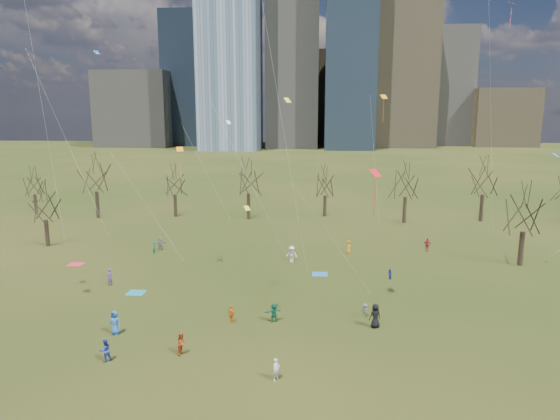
# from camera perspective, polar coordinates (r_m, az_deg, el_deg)

# --- Properties ---
(ground) EXTENTS (500.00, 500.00, 0.00)m
(ground) POSITION_cam_1_polar(r_m,az_deg,el_deg) (40.10, -1.28, -13.22)
(ground) COLOR black
(ground) RESTS_ON ground
(downtown_skyline) EXTENTS (212.50, 78.00, 118.00)m
(downtown_skyline) POSITION_cam_1_polar(r_m,az_deg,el_deg) (248.12, 2.89, 16.27)
(downtown_skyline) COLOR slate
(downtown_skyline) RESTS_ON ground
(bare_tree_row) EXTENTS (113.04, 29.80, 9.50)m
(bare_tree_row) POSITION_cam_1_polar(r_m,az_deg,el_deg) (74.42, 1.34, 3.06)
(bare_tree_row) COLOR black
(bare_tree_row) RESTS_ON ground
(blanket_teal) EXTENTS (1.60, 1.50, 0.03)m
(blanket_teal) POSITION_cam_1_polar(r_m,az_deg,el_deg) (48.90, -16.14, -9.08)
(blanket_teal) COLOR teal
(blanket_teal) RESTS_ON ground
(blanket_navy) EXTENTS (1.60, 1.50, 0.03)m
(blanket_navy) POSITION_cam_1_polar(r_m,az_deg,el_deg) (52.33, 4.58, -7.32)
(blanket_navy) COLOR #2566AD
(blanket_navy) RESTS_ON ground
(blanket_crimson) EXTENTS (1.60, 1.50, 0.03)m
(blanket_crimson) POSITION_cam_1_polar(r_m,az_deg,el_deg) (59.82, -22.29, -5.77)
(blanket_crimson) COLOR red
(blanket_crimson) RESTS_ON ground
(person_0) EXTENTS (1.02, 0.78, 1.87)m
(person_0) POSITION_cam_1_polar(r_m,az_deg,el_deg) (40.52, -18.35, -12.10)
(person_0) COLOR #275EAC
(person_0) RESTS_ON ground
(person_1) EXTENTS (0.61, 0.63, 1.45)m
(person_1) POSITION_cam_1_polar(r_m,az_deg,el_deg) (32.70, -0.44, -17.76)
(person_1) COLOR silver
(person_1) RESTS_ON ground
(person_2) EXTENTS (0.81, 0.92, 1.60)m
(person_2) POSITION_cam_1_polar(r_m,az_deg,el_deg) (36.32, -11.14, -14.76)
(person_2) COLOR #A73D17
(person_2) RESTS_ON ground
(person_3) EXTENTS (0.83, 0.86, 1.18)m
(person_3) POSITION_cam_1_polar(r_m,az_deg,el_deg) (42.17, 9.68, -11.26)
(person_3) COLOR #5B5C60
(person_3) RESTS_ON ground
(person_4) EXTENTS (0.84, 0.87, 1.46)m
(person_4) POSITION_cam_1_polar(r_m,az_deg,el_deg) (40.71, -5.58, -11.77)
(person_4) COLOR orange
(person_4) RESTS_ON ground
(person_5) EXTENTS (1.57, 1.05, 1.62)m
(person_5) POSITION_cam_1_polar(r_m,az_deg,el_deg) (40.68, -0.71, -11.61)
(person_5) COLOR #197450
(person_5) RESTS_ON ground
(person_6) EXTENTS (1.11, 0.94, 1.93)m
(person_6) POSITION_cam_1_polar(r_m,az_deg,el_deg) (40.32, 10.83, -11.79)
(person_6) COLOR black
(person_6) RESTS_ON ground
(person_7) EXTENTS (0.60, 0.73, 1.73)m
(person_7) POSITION_cam_1_polar(r_m,az_deg,el_deg) (51.39, -18.90, -7.25)
(person_7) COLOR #744992
(person_7) RESTS_ON ground
(person_8) EXTENTS (0.52, 0.61, 1.11)m
(person_8) POSITION_cam_1_polar(r_m,az_deg,el_deg) (51.57, 12.41, -7.20)
(person_8) COLOR #232A99
(person_8) RESTS_ON ground
(person_9) EXTENTS (1.30, 0.87, 1.86)m
(person_9) POSITION_cam_1_polar(r_m,az_deg,el_deg) (56.05, 1.35, -5.05)
(person_9) COLOR white
(person_9) RESTS_ON ground
(person_10) EXTENTS (0.96, 0.40, 1.64)m
(person_10) POSITION_cam_1_polar(r_m,az_deg,el_deg) (62.84, 16.46, -3.83)
(person_10) COLOR #A31733
(person_10) RESTS_ON ground
(person_11) EXTENTS (1.47, 1.27, 1.60)m
(person_11) POSITION_cam_1_polar(r_m,az_deg,el_deg) (62.56, -13.49, -3.77)
(person_11) COLOR slate
(person_11) RESTS_ON ground
(person_12) EXTENTS (0.68, 0.89, 1.62)m
(person_12) POSITION_cam_1_polar(r_m,az_deg,el_deg) (59.92, 7.85, -4.21)
(person_12) COLOR orange
(person_12) RESTS_ON ground
(person_13) EXTENTS (0.51, 0.64, 1.54)m
(person_13) POSITION_cam_1_polar(r_m,az_deg,el_deg) (60.78, -14.16, -4.26)
(person_13) COLOR #176A48
(person_13) RESTS_ON ground
(person_14) EXTENTS (0.99, 0.99, 1.62)m
(person_14) POSITION_cam_1_polar(r_m,az_deg,el_deg) (36.74, -19.34, -14.87)
(person_14) COLOR #263FA5
(person_14) RESTS_ON ground
(kites_airborne) EXTENTS (67.12, 42.08, 30.49)m
(kites_airborne) POSITION_cam_1_polar(r_m,az_deg,el_deg) (49.93, -0.74, 7.34)
(kites_airborne) COLOR orange
(kites_airborne) RESTS_ON ground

